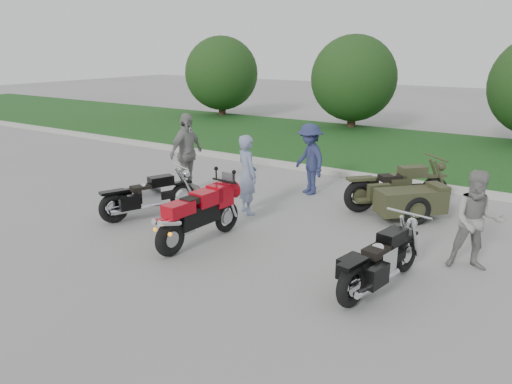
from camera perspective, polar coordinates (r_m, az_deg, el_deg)
The scene contains 13 objects.
ground at distance 9.32m, azimuth -5.18°, elevation -5.94°, with size 80.00×80.00×0.00m, color #9B9C96.
curb at distance 14.24m, azimuth 10.03°, elevation 2.10°, with size 60.00×0.30×0.15m, color #B9B7AF.
grass_strip at distance 18.04m, azimuth 15.39°, elevation 4.76°, with size 60.00×8.00×0.14m, color #27591E.
tree_far_left at distance 25.45m, azimuth -3.97°, elevation 13.37°, with size 3.60×3.60×4.00m.
tree_mid_left at distance 21.93m, azimuth 11.11°, elevation 12.63°, with size 3.60×3.60×4.00m.
sportbike_red at distance 9.16m, azimuth -6.66°, elevation -2.45°, with size 0.45×2.12×1.01m.
cruiser_left at distance 10.86m, azimuth -12.52°, elevation -0.61°, with size 0.96×2.07×0.84m.
cruiser_right at distance 7.69m, azimuth 13.83°, elevation -7.92°, with size 0.54×2.19×0.85m.
cruiser_sidecar at distance 11.08m, azimuth 16.48°, elevation -0.41°, with size 2.13×2.28×0.97m.
person_stripe at distance 10.71m, azimuth -1.01°, elevation 1.99°, with size 0.63×0.41×1.73m, color #7B87A7.
person_grey at distance 8.76m, azimuth 23.88°, elevation -3.05°, with size 0.81×0.63×1.66m, color gray.
person_denim at distance 12.24m, azimuth 6.13°, elevation 3.75°, with size 1.13×0.65×1.74m, color navy.
person_back at distance 12.46m, azimuth -7.94°, elevation 4.43°, with size 1.15×0.48×1.96m, color gray.
Camera 1 is at (5.44, -6.69, 3.54)m, focal length 35.00 mm.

